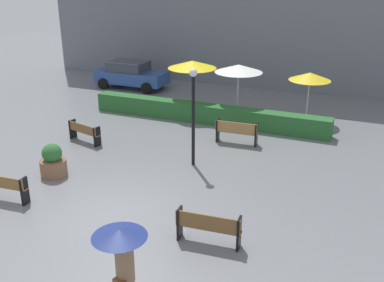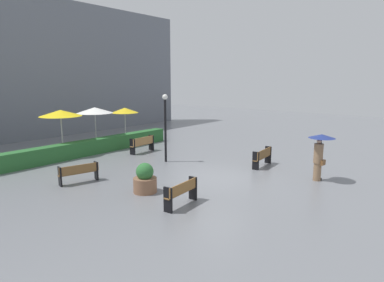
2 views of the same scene
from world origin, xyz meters
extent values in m
plane|color=slate|center=(0.00, 0.00, 0.00)|extent=(60.00, 60.00, 0.00)
cube|color=olive|center=(-3.54, -0.82, 0.47)|extent=(1.59, 0.35, 0.04)
cube|color=olive|center=(-3.53, -0.95, 0.67)|extent=(1.57, 0.17, 0.36)
cube|color=black|center=(-4.26, -0.90, 0.43)|extent=(0.09, 0.33, 0.85)
cube|color=black|center=(-2.81, -0.78, 0.43)|extent=(0.09, 0.33, 0.85)
cube|color=brown|center=(-4.21, 4.20, 0.42)|extent=(1.64, 0.65, 0.04)
cube|color=brown|center=(-4.25, 4.07, 0.62)|extent=(1.59, 0.45, 0.35)
cube|color=black|center=(-4.95, 4.38, 0.40)|extent=(0.14, 0.34, 0.80)
cube|color=black|center=(-3.49, 3.99, 0.40)|extent=(0.14, 0.34, 0.80)
cube|color=brown|center=(2.98, -0.54, 0.43)|extent=(1.71, 0.37, 0.04)
cube|color=brown|center=(2.99, -0.67, 0.67)|extent=(1.70, 0.18, 0.43)
cube|color=black|center=(2.20, -0.62, 0.44)|extent=(0.09, 0.33, 0.88)
cube|color=black|center=(3.77, -0.49, 0.44)|extent=(0.09, 0.33, 0.88)
cube|color=#9E7242|center=(1.51, 6.47, 0.47)|extent=(1.73, 0.38, 0.04)
cube|color=#9E7242|center=(1.52, 6.31, 0.71)|extent=(1.71, 0.14, 0.44)
cube|color=black|center=(0.72, 6.40, 0.46)|extent=(0.08, 0.38, 0.93)
cube|color=black|center=(2.31, 6.50, 0.46)|extent=(0.08, 0.38, 0.93)
cylinder|color=#8C6B4C|center=(2.31, -3.49, 0.38)|extent=(0.32, 0.32, 0.77)
cube|color=black|center=(2.37, -3.49, 0.04)|extent=(0.35, 0.30, 0.08)
cylinder|color=#8C6B4C|center=(2.31, -3.49, 1.19)|extent=(0.38, 0.38, 0.83)
sphere|color=tan|center=(2.31, -3.49, 1.71)|extent=(0.21, 0.21, 0.21)
cube|color=brown|center=(2.30, -3.71, 0.82)|extent=(0.29, 0.13, 0.22)
cylinder|color=black|center=(2.30, -3.58, 1.48)|extent=(0.02, 0.02, 0.90)
cone|color=navy|center=(2.30, -3.58, 1.93)|extent=(1.09, 1.09, 0.16)
cylinder|color=brown|center=(-3.33, 1.15, 0.29)|extent=(0.90, 0.90, 0.57)
sphere|color=#2D6B33|center=(-3.33, 1.15, 0.82)|extent=(0.67, 0.67, 0.67)
cylinder|color=black|center=(0.72, 3.82, 1.63)|extent=(0.12, 0.12, 3.25)
sphere|color=white|center=(0.72, 3.82, 3.37)|extent=(0.28, 0.28, 0.28)
cylinder|color=silver|center=(-1.73, 9.52, 1.19)|extent=(0.06, 0.06, 2.39)
cone|color=yellow|center=(-1.73, 9.52, 2.39)|extent=(2.31, 2.31, 0.35)
cylinder|color=silver|center=(0.55, 9.54, 1.19)|extent=(0.06, 0.06, 2.38)
cone|color=white|center=(0.55, 9.54, 2.38)|extent=(2.19, 2.19, 0.35)
cylinder|color=silver|center=(3.63, 10.39, 1.05)|extent=(0.06, 0.06, 2.11)
cone|color=yellow|center=(3.63, 10.39, 2.11)|extent=(1.88, 1.88, 0.35)
cube|color=#28602D|center=(-0.58, 8.40, 0.42)|extent=(11.20, 0.70, 0.85)
cube|color=slate|center=(0.00, 16.00, 4.98)|extent=(28.00, 1.20, 9.97)
camera|label=1|loc=(6.39, -9.70, 6.63)|focal=41.58mm
camera|label=2|loc=(-11.95, -8.01, 4.31)|focal=31.78mm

